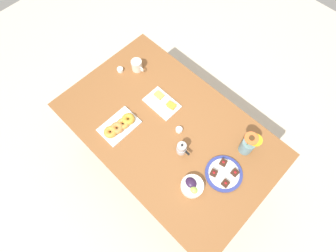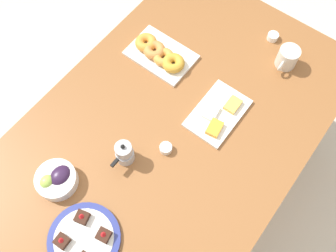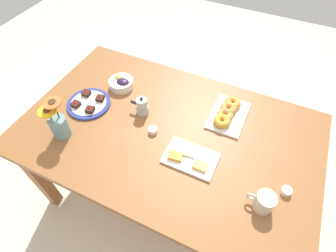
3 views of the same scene
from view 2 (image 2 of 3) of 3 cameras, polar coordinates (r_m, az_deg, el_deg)
ground_plane at (r=2.16m, az=0.00°, el=-8.87°), size 6.00×6.00×0.00m
dining_table at (r=1.55m, az=0.00°, el=-1.99°), size 1.60×1.00×0.74m
coffee_mug at (r=1.66m, az=17.74°, el=9.93°), size 0.12×0.09×0.09m
grape_bowl at (r=1.42m, az=-16.59°, el=-7.79°), size 0.15×0.15×0.07m
cheese_platter at (r=1.50m, az=7.66°, el=1.87°), size 0.26×0.17×0.03m
croissant_platter at (r=1.63m, az=-1.26°, el=10.96°), size 0.19×0.29×0.05m
jam_cup_honey at (r=1.76m, az=15.69°, el=13.01°), size 0.05×0.05×0.03m
jam_cup_berry at (r=1.42m, az=-0.34°, el=-3.39°), size 0.05×0.05×0.03m
dessert_plate at (r=1.37m, az=-12.69°, el=-16.43°), size 0.25×0.25×0.05m
moka_pot at (r=1.39m, az=-6.67°, el=-4.11°), size 0.11×0.07×0.12m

